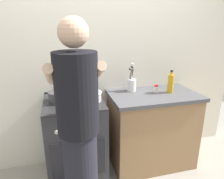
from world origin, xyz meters
TOP-DOWN VIEW (x-y plane):
  - ground at (0.00, 0.00)m, footprint 6.00×6.00m
  - back_wall at (0.20, 0.50)m, footprint 3.20×0.10m
  - countertop at (0.55, 0.15)m, footprint 1.00×0.60m
  - stove_range at (-0.35, 0.15)m, footprint 0.60×0.62m
  - pot at (-0.49, 0.17)m, footprint 0.27×0.21m
  - mixing_bowl at (-0.21, 0.13)m, footprint 0.30×0.30m
  - utensil_crock at (0.33, 0.31)m, footprint 0.10×0.10m
  - spice_bottle at (0.59, 0.19)m, footprint 0.04×0.04m
  - oil_bottle at (0.74, 0.15)m, footprint 0.07×0.07m
  - person at (-0.36, -0.48)m, footprint 0.41×0.50m

SIDE VIEW (x-z plane):
  - ground at x=0.00m, z-range 0.00..0.00m
  - stove_range at x=-0.35m, z-range 0.00..0.90m
  - countertop at x=0.55m, z-range 0.00..0.90m
  - person at x=-0.36m, z-range 0.01..1.71m
  - spice_bottle at x=0.59m, z-range 0.90..0.99m
  - mixing_bowl at x=-0.21m, z-range 0.90..1.00m
  - pot at x=-0.49m, z-range 0.90..1.01m
  - utensil_crock at x=0.33m, z-range 0.84..1.17m
  - oil_bottle at x=0.74m, z-range 0.88..1.14m
  - back_wall at x=0.20m, z-range 0.00..2.50m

